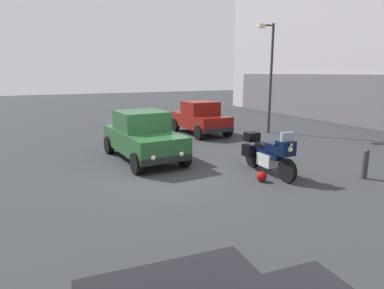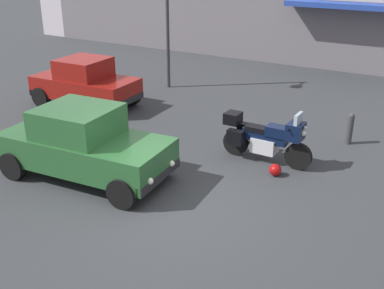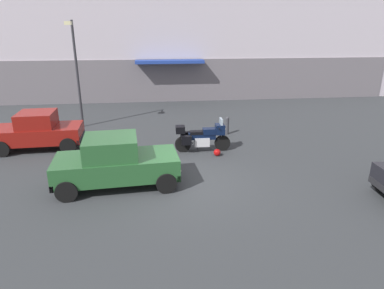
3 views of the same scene
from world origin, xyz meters
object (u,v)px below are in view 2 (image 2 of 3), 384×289
object	(u,v)px
motorcycle	(265,137)
car_compact_side	(85,83)
car_hatchback_near	(84,144)
streetlamp_curbside	(165,1)
helmet	(275,170)
bollard_curbside	(350,128)

from	to	relation	value
motorcycle	car_compact_side	bearing A→B (deg)	171.85
motorcycle	car_hatchback_near	xyz separation A→B (m)	(-3.13, -2.82, 0.19)
motorcycle	streetlamp_curbside	size ratio (longest dim) A/B	0.44
helmet	car_compact_side	bearing A→B (deg)	166.83
car_hatchback_near	car_compact_side	bearing A→B (deg)	127.51
car_hatchback_near	helmet	bearing A→B (deg)	26.70
motorcycle	bollard_curbside	size ratio (longest dim) A/B	2.66
helmet	car_compact_side	distance (m)	7.38
helmet	bollard_curbside	xyz separation A→B (m)	(0.99, 2.75, 0.31)
helmet	car_compact_side	xyz separation A→B (m)	(-7.16, 1.68, 0.63)
car_hatchback_near	car_compact_side	xyz separation A→B (m)	(-3.51, 3.89, -0.04)
car_hatchback_near	car_compact_side	distance (m)	5.24
motorcycle	helmet	distance (m)	0.94
streetlamp_curbside	bollard_curbside	world-z (taller)	streetlamp_curbside
car_hatchback_near	bollard_curbside	xyz separation A→B (m)	(4.65, 4.97, -0.36)
car_hatchback_near	streetlamp_curbside	distance (m)	7.70
helmet	bollard_curbside	bearing A→B (deg)	70.19
motorcycle	car_hatchback_near	bearing A→B (deg)	-136.95
car_hatchback_near	streetlamp_curbside	size ratio (longest dim) A/B	0.77
car_hatchback_near	car_compact_side	world-z (taller)	car_hatchback_near
streetlamp_curbside	bollard_curbside	size ratio (longest dim) A/B	6.02
bollard_curbside	helmet	bearing A→B (deg)	-109.81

